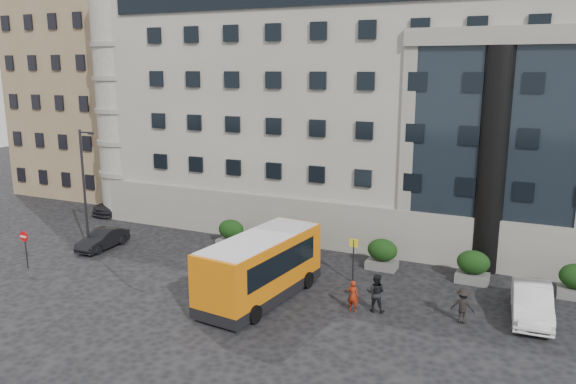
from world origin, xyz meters
name	(u,v)px	position (x,y,z in m)	size (l,w,h in m)	color
ground	(222,298)	(0.00, 0.00, 0.00)	(120.00, 120.00, 0.00)	black
civic_building	(429,104)	(6.00, 22.00, 9.00)	(44.00, 24.00, 18.00)	gray
entrance_column	(493,162)	(12.00, 10.30, 6.50)	(1.80, 1.80, 13.00)	black
apartment_near	(115,86)	(-24.00, 20.00, 10.00)	(14.00, 14.00, 20.00)	olive
apartment_far	(193,74)	(-27.00, 38.00, 11.00)	(13.00, 13.00, 22.00)	brown
hedge_a	(231,233)	(-4.00, 7.80, 0.93)	(1.80, 1.26, 1.84)	#61615E
hedge_b	(302,243)	(1.20, 7.80, 0.93)	(1.80, 1.26, 1.84)	#61615E
hedge_c	(382,254)	(6.40, 7.80, 0.93)	(1.80, 1.26, 1.84)	#61615E
hedge_d	(473,266)	(11.60, 7.80, 0.93)	(1.80, 1.26, 1.84)	#61615E
street_lamp	(85,186)	(-11.94, 3.00, 4.37)	(1.16, 0.18, 8.00)	#262628
bus_stop_sign	(353,253)	(5.50, 5.00, 1.73)	(0.50, 0.08, 2.52)	#262628
no_entry_sign	(25,242)	(-13.00, -1.04, 1.65)	(0.64, 0.16, 2.32)	#262628
minibus	(261,265)	(1.86, 0.79, 1.84)	(3.69, 8.29, 3.35)	orange
red_truck	(192,194)	(-11.90, 14.89, 1.37)	(3.36, 5.36, 2.68)	maroon
parked_car_b	(103,239)	(-11.50, 3.78, 0.65)	(1.37, 3.94, 1.30)	black
parked_car_c	(122,203)	(-17.00, 12.00, 0.78)	(2.19, 5.39, 1.56)	black
parked_car_d	(154,200)	(-15.48, 14.37, 0.66)	(2.20, 4.77, 1.33)	black
white_taxi	(532,302)	(14.75, 4.10, 0.82)	(1.74, 4.99, 1.64)	silver
pedestrian_a	(353,296)	(6.70, 1.34, 0.80)	(0.58, 0.38, 1.60)	maroon
pedestrian_b	(376,293)	(7.72, 1.79, 0.97)	(0.94, 0.74, 1.94)	black
pedestrian_c	(463,306)	(11.80, 2.27, 0.85)	(1.10, 0.63, 1.70)	black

